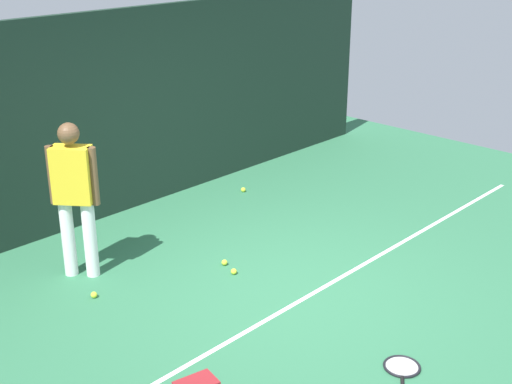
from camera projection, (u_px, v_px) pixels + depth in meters
ground_plane at (284, 292)px, 7.18m from camera, size 12.00×12.00×0.00m
back_fence at (105, 117)px, 8.64m from camera, size 10.00×0.10×2.59m
court_line at (302, 300)px, 7.03m from camera, size 9.00×0.05×0.00m
tennis_player at (74, 191)px, 7.18m from camera, size 0.42×0.45×1.70m
tennis_racket at (402, 368)px, 5.94m from camera, size 0.61×0.49×0.03m
tennis_ball_near_player at (243, 190)px, 9.80m from camera, size 0.07×0.07×0.07m
tennis_ball_by_fence at (224, 262)px, 7.72m from camera, size 0.07×0.07×0.07m
tennis_ball_mid_court at (94, 295)px, 7.06m from camera, size 0.07×0.07×0.07m
tennis_ball_far_left at (234, 271)px, 7.53m from camera, size 0.07×0.07×0.07m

